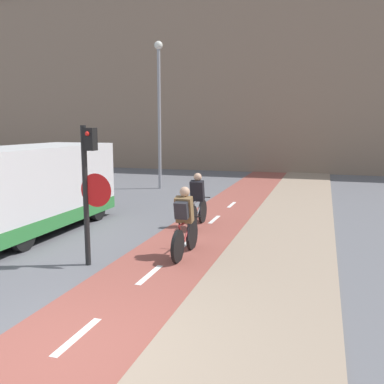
{
  "coord_description": "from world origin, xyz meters",
  "views": [
    {
      "loc": [
        3.06,
        -4.17,
        2.83
      ],
      "look_at": [
        0.0,
        5.72,
        1.2
      ],
      "focal_mm": 40.0,
      "sensor_mm": 36.0,
      "label": 1
    }
  ],
  "objects_px": {
    "street_lamp_far": "(159,99)",
    "cyclist_far": "(198,203)",
    "cyclist_near": "(184,224)",
    "traffic_light_pole": "(89,180)",
    "van": "(34,190)"
  },
  "relations": [
    {
      "from": "traffic_light_pole",
      "to": "cyclist_near",
      "type": "relative_size",
      "value": 1.67
    },
    {
      "from": "traffic_light_pole",
      "to": "street_lamp_far",
      "type": "relative_size",
      "value": 0.44
    },
    {
      "from": "cyclist_near",
      "to": "cyclist_far",
      "type": "relative_size",
      "value": 1.03
    },
    {
      "from": "cyclist_near",
      "to": "cyclist_far",
      "type": "height_order",
      "value": "cyclist_near"
    },
    {
      "from": "street_lamp_far",
      "to": "cyclist_near",
      "type": "distance_m",
      "value": 10.61
    },
    {
      "from": "street_lamp_far",
      "to": "van",
      "type": "relative_size",
      "value": 1.24
    },
    {
      "from": "traffic_light_pole",
      "to": "cyclist_far",
      "type": "bearing_deg",
      "value": 73.57
    },
    {
      "from": "cyclist_near",
      "to": "van",
      "type": "relative_size",
      "value": 0.33
    },
    {
      "from": "traffic_light_pole",
      "to": "street_lamp_far",
      "type": "bearing_deg",
      "value": 103.92
    },
    {
      "from": "cyclist_far",
      "to": "van",
      "type": "distance_m",
      "value": 4.42
    },
    {
      "from": "cyclist_near",
      "to": "van",
      "type": "height_order",
      "value": "van"
    },
    {
      "from": "traffic_light_pole",
      "to": "cyclist_near",
      "type": "height_order",
      "value": "traffic_light_pole"
    },
    {
      "from": "traffic_light_pole",
      "to": "street_lamp_far",
      "type": "height_order",
      "value": "street_lamp_far"
    },
    {
      "from": "street_lamp_far",
      "to": "cyclist_far",
      "type": "height_order",
      "value": "street_lamp_far"
    },
    {
      "from": "street_lamp_far",
      "to": "van",
      "type": "bearing_deg",
      "value": -92.57
    }
  ]
}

